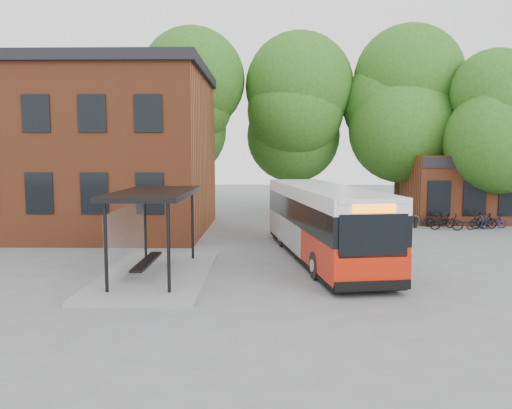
{
  "coord_description": "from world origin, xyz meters",
  "views": [
    {
      "loc": [
        -0.85,
        -17.3,
        4.06
      ],
      "look_at": [
        -1.23,
        3.22,
        2.0
      ],
      "focal_mm": 35.0,
      "sensor_mm": 36.0,
      "label": 1
    }
  ],
  "objects_px": {
    "bicycle_4": "(440,220)",
    "bicycle_2": "(446,222)",
    "bicycle_1": "(405,218)",
    "bicycle_6": "(493,221)",
    "bicycle_5": "(479,221)",
    "bicycle_7": "(484,221)",
    "bicycle_3": "(435,219)",
    "city_bus": "(321,222)",
    "bus_shelter": "(155,233)"
  },
  "relations": [
    {
      "from": "bicycle_2",
      "to": "city_bus",
      "type": "bearing_deg",
      "value": 148.16
    },
    {
      "from": "bus_shelter",
      "to": "bicycle_4",
      "type": "relative_size",
      "value": 4.59
    },
    {
      "from": "bicycle_2",
      "to": "bicycle_4",
      "type": "xyz_separation_m",
      "value": [
        0.04,
        1.03,
        -0.05
      ]
    },
    {
      "from": "bus_shelter",
      "to": "city_bus",
      "type": "bearing_deg",
      "value": 27.35
    },
    {
      "from": "bus_shelter",
      "to": "bicycle_2",
      "type": "xyz_separation_m",
      "value": [
        13.41,
        10.46,
        -1.0
      ]
    },
    {
      "from": "bicycle_4",
      "to": "bicycle_2",
      "type": "bearing_deg",
      "value": -165.81
    },
    {
      "from": "bus_shelter",
      "to": "bicycle_7",
      "type": "relative_size",
      "value": 4.67
    },
    {
      "from": "bicycle_3",
      "to": "bicycle_5",
      "type": "distance_m",
      "value": 2.25
    },
    {
      "from": "city_bus",
      "to": "bicycle_7",
      "type": "relative_size",
      "value": 7.44
    },
    {
      "from": "city_bus",
      "to": "bicycle_5",
      "type": "xyz_separation_m",
      "value": [
        9.36,
        7.63,
        -0.95
      ]
    },
    {
      "from": "bicycle_4",
      "to": "bicycle_7",
      "type": "relative_size",
      "value": 1.02
    },
    {
      "from": "bicycle_2",
      "to": "bicycle_7",
      "type": "relative_size",
      "value": 1.15
    },
    {
      "from": "bicycle_1",
      "to": "bicycle_3",
      "type": "distance_m",
      "value": 1.73
    },
    {
      "from": "bicycle_7",
      "to": "bicycle_3",
      "type": "bearing_deg",
      "value": 68.23
    },
    {
      "from": "city_bus",
      "to": "bicycle_1",
      "type": "xyz_separation_m",
      "value": [
        5.67,
        8.65,
        -0.89
      ]
    },
    {
      "from": "bicycle_5",
      "to": "bicycle_6",
      "type": "distance_m",
      "value": 1.06
    },
    {
      "from": "bicycle_1",
      "to": "bicycle_5",
      "type": "bearing_deg",
      "value": -106.18
    },
    {
      "from": "bicycle_6",
      "to": "bicycle_7",
      "type": "xyz_separation_m",
      "value": [
        -0.54,
        -0.13,
        0.03
      ]
    },
    {
      "from": "bicycle_5",
      "to": "bicycle_4",
      "type": "bearing_deg",
      "value": 49.12
    },
    {
      "from": "bicycle_1",
      "to": "bicycle_6",
      "type": "bearing_deg",
      "value": -97.69
    },
    {
      "from": "bus_shelter",
      "to": "bicycle_6",
      "type": "relative_size",
      "value": 4.33
    },
    {
      "from": "bicycle_2",
      "to": "bicycle_4",
      "type": "height_order",
      "value": "bicycle_2"
    },
    {
      "from": "bicycle_1",
      "to": "bicycle_4",
      "type": "height_order",
      "value": "bicycle_1"
    },
    {
      "from": "bus_shelter",
      "to": "bicycle_2",
      "type": "distance_m",
      "value": 17.04
    },
    {
      "from": "bicycle_2",
      "to": "bicycle_7",
      "type": "distance_m",
      "value": 2.29
    },
    {
      "from": "bicycle_3",
      "to": "bicycle_4",
      "type": "height_order",
      "value": "bicycle_3"
    },
    {
      "from": "bus_shelter",
      "to": "bicycle_1",
      "type": "relative_size",
      "value": 4.0
    },
    {
      "from": "bicycle_1",
      "to": "bicycle_6",
      "type": "distance_m",
      "value": 4.69
    },
    {
      "from": "bicycle_4",
      "to": "bicycle_7",
      "type": "distance_m",
      "value": 2.25
    },
    {
      "from": "city_bus",
      "to": "bicycle_3",
      "type": "distance_m",
      "value": 11.48
    },
    {
      "from": "bicycle_4",
      "to": "bicycle_7",
      "type": "bearing_deg",
      "value": -86.86
    },
    {
      "from": "bicycle_3",
      "to": "bicycle_2",
      "type": "bearing_deg",
      "value": -179.97
    },
    {
      "from": "bicycle_6",
      "to": "bicycle_7",
      "type": "bearing_deg",
      "value": 94.53
    },
    {
      "from": "bicycle_4",
      "to": "bicycle_5",
      "type": "bearing_deg",
      "value": -98.92
    },
    {
      "from": "city_bus",
      "to": "bicycle_4",
      "type": "distance_m",
      "value": 11.42
    },
    {
      "from": "city_bus",
      "to": "bicycle_7",
      "type": "bearing_deg",
      "value": 30.31
    },
    {
      "from": "bicycle_6",
      "to": "bicycle_5",
      "type": "bearing_deg",
      "value": 106.12
    },
    {
      "from": "bicycle_2",
      "to": "bicycle_5",
      "type": "relative_size",
      "value": 1.11
    },
    {
      "from": "bicycle_2",
      "to": "bicycle_3",
      "type": "xyz_separation_m",
      "value": [
        -0.15,
        1.28,
        -0.0
      ]
    },
    {
      "from": "bicycle_6",
      "to": "bicycle_3",
      "type": "bearing_deg",
      "value": 68.56
    },
    {
      "from": "bicycle_4",
      "to": "bicycle_6",
      "type": "relative_size",
      "value": 0.94
    },
    {
      "from": "bicycle_4",
      "to": "bicycle_6",
      "type": "bearing_deg",
      "value": -81.59
    },
    {
      "from": "bicycle_1",
      "to": "bicycle_5",
      "type": "relative_size",
      "value": 1.12
    },
    {
      "from": "city_bus",
      "to": "bicycle_2",
      "type": "distance_m",
      "value": 10.64
    },
    {
      "from": "bicycle_1",
      "to": "bus_shelter",
      "type": "bearing_deg",
      "value": 134.63
    },
    {
      "from": "city_bus",
      "to": "bicycle_4",
      "type": "height_order",
      "value": "city_bus"
    },
    {
      "from": "bicycle_1",
      "to": "bicycle_7",
      "type": "xyz_separation_m",
      "value": [
        4.11,
        -0.7,
        -0.07
      ]
    },
    {
      "from": "bicycle_1",
      "to": "bicycle_7",
      "type": "relative_size",
      "value": 1.17
    },
    {
      "from": "bicycle_4",
      "to": "bicycle_5",
      "type": "relative_size",
      "value": 0.98
    },
    {
      "from": "bicycle_1",
      "to": "bicycle_2",
      "type": "relative_size",
      "value": 1.02
    }
  ]
}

